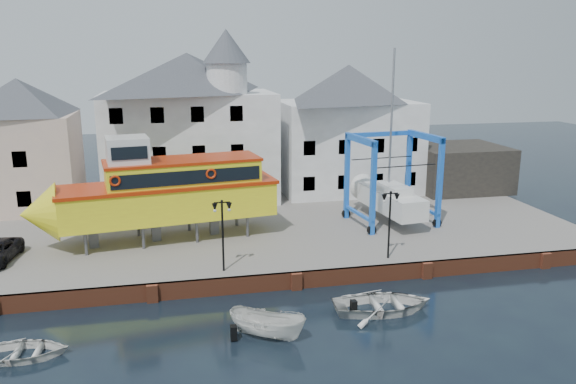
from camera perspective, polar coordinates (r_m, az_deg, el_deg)
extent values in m
plane|color=black|center=(32.55, 0.85, -9.85)|extent=(140.00, 140.00, 0.00)
cube|color=slate|center=(42.51, -2.44, -3.39)|extent=(44.00, 22.00, 1.00)
cube|color=brown|center=(32.46, 0.80, -8.96)|extent=(44.00, 0.25, 1.00)
cube|color=brown|center=(31.65, -13.62, -9.99)|extent=(0.60, 0.36, 1.00)
cube|color=brown|center=(32.31, 0.87, -9.07)|extent=(0.60, 0.36, 1.00)
cube|color=brown|center=(34.85, 13.93, -7.75)|extent=(0.60, 0.36, 1.00)
cube|color=brown|center=(38.89, 24.67, -6.35)|extent=(0.60, 0.36, 1.00)
cube|color=beige|center=(49.12, -25.17, 2.75)|extent=(8.00, 7.00, 7.50)
pyramid|color=#363A43|center=(48.52, -25.80, 8.72)|extent=(8.00, 7.00, 2.80)
cube|color=black|center=(46.14, -25.23, -0.64)|extent=(1.00, 0.08, 1.20)
cube|color=black|center=(45.55, -25.61, 3.02)|extent=(1.00, 0.08, 1.20)
cube|color=silver|center=(48.19, -9.90, 4.57)|extent=(14.00, 8.00, 9.00)
pyramid|color=#363A43|center=(47.62, -10.20, 11.84)|extent=(14.00, 8.00, 3.20)
cube|color=black|center=(45.01, -16.54, -0.22)|extent=(1.00, 0.08, 1.20)
cube|color=black|center=(44.85, -12.73, -0.03)|extent=(1.00, 0.08, 1.20)
cube|color=black|center=(44.89, -8.90, 0.16)|extent=(1.00, 0.08, 1.20)
cube|color=black|center=(45.14, -5.10, 0.35)|extent=(1.00, 0.08, 1.20)
cube|color=black|center=(44.41, -16.81, 3.54)|extent=(1.00, 0.08, 1.20)
cube|color=black|center=(44.25, -12.93, 3.75)|extent=(1.00, 0.08, 1.20)
cube|color=black|center=(44.29, -9.04, 3.94)|extent=(1.00, 0.08, 1.20)
cube|color=black|center=(44.54, -5.18, 4.11)|extent=(1.00, 0.08, 1.20)
cube|color=black|center=(44.00, -17.08, 7.39)|extent=(1.00, 0.08, 1.20)
cube|color=black|center=(43.84, -13.14, 7.61)|extent=(1.00, 0.08, 1.20)
cube|color=black|center=(43.89, -9.19, 7.80)|extent=(1.00, 0.08, 1.20)
cube|color=black|center=(44.14, -5.26, 7.95)|extent=(1.00, 0.08, 1.20)
cylinder|color=silver|center=(45.44, -6.22, 11.38)|extent=(3.20, 3.20, 2.40)
cone|color=#363A43|center=(45.41, -6.30, 14.53)|extent=(3.80, 3.80, 2.60)
cube|color=silver|center=(51.19, 6.00, 4.67)|extent=(12.00, 8.00, 8.00)
pyramid|color=#363A43|center=(50.61, 6.16, 10.94)|extent=(12.00, 8.00, 3.20)
cube|color=black|center=(46.68, 2.15, 0.85)|extent=(1.00, 0.08, 1.20)
cube|color=black|center=(47.49, 5.67, 1.01)|extent=(1.00, 0.08, 1.20)
cube|color=black|center=(48.47, 9.05, 1.17)|extent=(1.00, 0.08, 1.20)
cube|color=black|center=(49.61, 12.29, 1.31)|extent=(1.00, 0.08, 1.20)
cube|color=black|center=(46.10, 2.19, 4.48)|extent=(1.00, 0.08, 1.20)
cube|color=black|center=(46.92, 5.75, 4.59)|extent=(1.00, 0.08, 1.20)
cube|color=black|center=(47.91, 9.19, 4.67)|extent=(1.00, 0.08, 1.20)
cube|color=black|center=(49.06, 12.47, 4.73)|extent=(1.00, 0.08, 1.20)
cube|color=black|center=(53.68, 16.83, 2.41)|extent=(8.00, 7.00, 4.00)
cylinder|color=black|center=(32.00, -6.64, -4.61)|extent=(0.12, 0.12, 4.00)
cube|color=black|center=(31.42, -6.74, -1.06)|extent=(0.90, 0.06, 0.06)
sphere|color=black|center=(31.40, -6.74, -0.94)|extent=(0.16, 0.16, 0.16)
cone|color=black|center=(31.46, -7.45, -1.57)|extent=(0.32, 0.32, 0.45)
sphere|color=silver|center=(31.51, -7.44, -1.89)|extent=(0.18, 0.18, 0.18)
cone|color=black|center=(31.53, -6.00, -1.50)|extent=(0.32, 0.32, 0.45)
sphere|color=silver|center=(31.57, -5.99, -1.81)|extent=(0.18, 0.18, 0.18)
cylinder|color=black|center=(34.31, 10.25, -3.47)|extent=(0.12, 0.12, 4.00)
cube|color=black|center=(33.77, 10.40, -0.15)|extent=(0.90, 0.06, 0.06)
sphere|color=black|center=(33.75, 10.40, -0.03)|extent=(0.16, 0.16, 0.16)
cone|color=black|center=(33.69, 9.75, -0.63)|extent=(0.32, 0.32, 0.45)
sphere|color=silver|center=(33.73, 9.74, -0.92)|extent=(0.18, 0.18, 0.18)
cone|color=black|center=(33.98, 11.00, -0.55)|extent=(0.32, 0.32, 0.45)
sphere|color=silver|center=(34.03, 10.99, -0.85)|extent=(0.18, 0.18, 0.18)
cylinder|color=#59595E|center=(36.78, -19.85, -4.97)|extent=(0.23, 0.23, 1.48)
cylinder|color=#59595E|center=(39.42, -19.94, -3.74)|extent=(0.23, 0.23, 1.48)
cylinder|color=#59595E|center=(36.93, -14.49, -4.50)|extent=(0.23, 0.23, 1.48)
cylinder|color=#59595E|center=(39.55, -14.94, -3.31)|extent=(0.23, 0.23, 1.48)
cylinder|color=#59595E|center=(37.39, -9.23, -4.00)|extent=(0.23, 0.23, 1.48)
cylinder|color=#59595E|center=(39.99, -10.03, -2.86)|extent=(0.23, 0.23, 1.48)
cylinder|color=#59595E|center=(38.17, -4.15, -3.49)|extent=(0.23, 0.23, 1.48)
cylinder|color=#59595E|center=(40.71, -5.25, -2.40)|extent=(0.23, 0.23, 1.48)
cube|color=#59595E|center=(38.10, -19.15, -4.27)|extent=(0.66, 0.58, 1.48)
cube|color=#59595E|center=(38.34, -13.26, -3.75)|extent=(0.66, 0.58, 1.48)
cube|color=#59595E|center=(38.97, -7.51, -3.20)|extent=(0.66, 0.58, 1.48)
cube|color=yellow|center=(37.96, -11.94, -0.99)|extent=(14.20, 5.76, 2.17)
cone|color=yellow|center=(37.70, -24.00, -2.01)|extent=(2.70, 4.03, 3.74)
cube|color=#AA2707|center=(37.68, -12.03, 0.75)|extent=(14.51, 5.96, 0.22)
cube|color=yellow|center=(37.69, -10.60, 1.89)|extent=(10.24, 4.78, 1.58)
cube|color=black|center=(36.04, -10.12, 1.45)|extent=(9.36, 1.47, 0.89)
cube|color=black|center=(39.33, -11.05, 2.44)|extent=(9.36, 1.47, 0.89)
cube|color=#AA2707|center=(37.52, -10.66, 3.20)|extent=(10.45, 4.91, 0.18)
cube|color=silver|center=(36.97, -15.99, 4.02)|extent=(2.91, 2.91, 1.79)
cube|color=black|center=(35.66, -15.82, 3.82)|extent=(2.14, 0.38, 0.79)
torus|color=#AA2707|center=(35.46, -17.17, 1.09)|extent=(0.70, 0.24, 0.69)
torus|color=#AA2707|center=(36.24, -7.82, 1.85)|extent=(0.70, 0.24, 0.69)
cube|color=blue|center=(38.30, 8.64, 0.30)|extent=(0.36, 0.36, 6.44)
cylinder|color=black|center=(39.07, 8.49, -3.84)|extent=(0.67, 0.30, 0.64)
cube|color=blue|center=(42.05, 6.01, 1.59)|extent=(0.36, 0.36, 6.44)
cylinder|color=black|center=(42.75, 5.91, -2.21)|extent=(0.67, 0.30, 0.64)
cube|color=blue|center=(40.88, 15.15, 0.83)|extent=(0.36, 0.36, 6.44)
cylinder|color=black|center=(41.61, 14.90, -3.06)|extent=(0.67, 0.30, 0.64)
cube|color=blue|center=(44.42, 12.13, 2.01)|extent=(0.36, 0.36, 6.44)
cylinder|color=black|center=(45.08, 11.94, -1.59)|extent=(0.67, 0.30, 0.64)
cube|color=blue|center=(39.60, 7.40, 5.29)|extent=(0.84, 4.60, 0.45)
cube|color=blue|center=(40.73, 7.17, -2.18)|extent=(0.74, 4.59, 0.19)
cube|color=blue|center=(42.10, 13.81, 5.51)|extent=(0.84, 4.60, 0.45)
cube|color=blue|center=(43.17, 13.40, -1.54)|extent=(0.74, 4.59, 0.19)
cube|color=blue|center=(42.65, 9.31, 5.83)|extent=(5.52, 0.94, 0.32)
cube|color=silver|center=(41.69, 10.42, -0.88)|extent=(2.88, 7.09, 1.47)
cone|color=silver|center=(45.21, 7.94, 0.36)|extent=(2.27, 1.70, 2.11)
cube|color=#59595E|center=(41.97, 10.36, -2.27)|extent=(0.41, 1.67, 0.64)
cube|color=silver|center=(41.06, 10.79, 0.33)|extent=(1.77, 2.91, 0.55)
cylinder|color=#99999E|center=(41.04, 10.46, 7.13)|extent=(0.18, 0.18, 10.11)
cube|color=black|center=(39.66, 11.74, 2.59)|extent=(4.90, 0.67, 0.05)
cube|color=black|center=(42.50, 9.52, 3.43)|extent=(4.90, 0.67, 0.05)
imported|color=silver|center=(27.55, -2.10, -14.50)|extent=(4.07, 3.40, 1.51)
imported|color=silver|center=(30.40, 9.58, -11.84)|extent=(5.42, 4.04, 1.07)
imported|color=silver|center=(28.45, -25.36, -14.96)|extent=(4.14, 3.07, 0.82)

